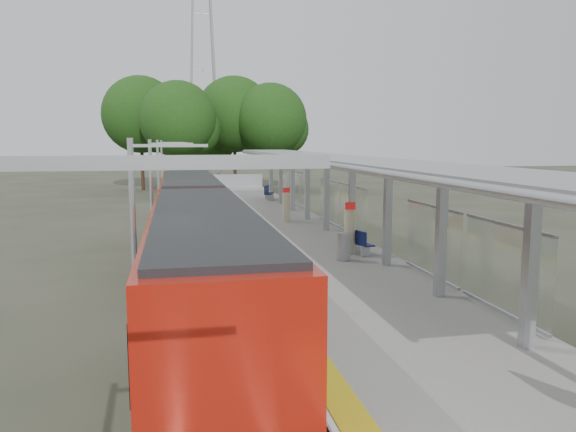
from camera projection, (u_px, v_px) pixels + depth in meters
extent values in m
cube|color=#59544C|center=(191.00, 245.00, 28.18)|extent=(3.00, 70.00, 0.24)
cube|color=gray|center=(279.00, 235.00, 29.01)|extent=(6.00, 50.00, 1.00)
cube|color=gold|center=(229.00, 227.00, 28.45)|extent=(0.60, 50.00, 0.02)
cube|color=#9EA0A5|center=(231.00, 181.00, 53.11)|extent=(6.00, 0.10, 1.20)
cube|color=black|center=(206.00, 326.00, 14.29)|extent=(2.50, 13.50, 0.70)
cube|color=#9F160B|center=(205.00, 264.00, 14.08)|extent=(2.65, 13.50, 2.50)
cube|color=black|center=(205.00, 262.00, 14.07)|extent=(2.72, 12.96, 1.20)
cube|color=black|center=(204.00, 213.00, 13.90)|extent=(2.40, 12.82, 0.15)
cube|color=#0B5074|center=(259.00, 268.00, 14.36)|extent=(0.04, 1.30, 2.00)
cylinder|color=black|center=(222.00, 429.00, 9.74)|extent=(2.20, 0.70, 0.70)
cube|color=black|center=(190.00, 235.00, 27.99)|extent=(2.50, 13.50, 0.70)
cube|color=#9F160B|center=(190.00, 203.00, 27.78)|extent=(2.65, 13.50, 2.50)
cube|color=black|center=(190.00, 202.00, 27.77)|extent=(2.72, 12.96, 1.20)
cube|color=black|center=(189.00, 177.00, 27.60)|extent=(2.40, 12.82, 0.15)
cube|color=#0B5074|center=(217.00, 206.00, 28.06)|extent=(0.04, 1.30, 2.00)
cylinder|color=black|center=(194.00, 261.00, 23.44)|extent=(2.20, 0.70, 0.70)
cube|color=black|center=(195.00, 231.00, 20.96)|extent=(2.30, 0.80, 2.40)
cube|color=#9EA0A5|center=(530.00, 266.00, 11.62)|extent=(0.25, 0.25, 3.50)
cube|color=#9EA0A5|center=(441.00, 235.00, 15.50)|extent=(0.25, 0.25, 3.50)
cube|color=#9EA0A5|center=(388.00, 216.00, 19.39)|extent=(0.25, 0.25, 3.50)
cube|color=#9EA0A5|center=(352.00, 203.00, 23.28)|extent=(0.25, 0.25, 3.50)
cube|color=#9EA0A5|center=(327.00, 194.00, 27.16)|extent=(0.25, 0.25, 3.50)
cube|color=#9EA0A5|center=(307.00, 188.00, 31.05)|extent=(0.25, 0.25, 3.50)
cube|color=#9EA0A5|center=(293.00, 183.00, 34.94)|extent=(0.25, 0.25, 3.50)
cube|color=#9EA0A5|center=(281.00, 178.00, 38.82)|extent=(0.25, 0.25, 3.50)
cube|color=#9EA0A5|center=(271.00, 175.00, 42.71)|extent=(0.25, 0.25, 3.50)
cube|color=gray|center=(330.00, 158.00, 24.90)|extent=(3.20, 38.00, 0.16)
cylinder|color=#9EA0A5|center=(296.00, 160.00, 24.61)|extent=(0.24, 38.00, 0.24)
cube|color=silver|center=(504.00, 269.00, 13.77)|extent=(0.05, 3.70, 2.20)
cube|color=silver|center=(432.00, 241.00, 17.66)|extent=(0.05, 3.70, 2.20)
cube|color=silver|center=(353.00, 210.00, 25.43)|extent=(0.05, 3.70, 2.20)
cube|color=silver|center=(329.00, 201.00, 29.32)|extent=(0.05, 3.70, 2.20)
cube|color=silver|center=(297.00, 189.00, 37.09)|extent=(0.05, 3.70, 2.20)
cube|color=silver|center=(285.00, 184.00, 40.98)|extent=(0.05, 3.70, 2.20)
cylinder|color=#382316|center=(142.00, 165.00, 60.99)|extent=(0.36, 0.36, 5.44)
sphere|color=#214E16|center=(141.00, 114.00, 60.27)|extent=(8.27, 8.27, 8.27)
cylinder|color=#382316|center=(179.00, 170.00, 56.07)|extent=(0.36, 0.36, 4.98)
sphere|color=#214E16|center=(178.00, 119.00, 55.41)|extent=(7.57, 7.57, 7.57)
cylinder|color=#382316|center=(207.00, 170.00, 63.79)|extent=(0.36, 0.36, 4.10)
sphere|color=#214E16|center=(206.00, 134.00, 63.25)|extent=(6.23, 6.23, 6.23)
cylinder|color=#382316|center=(235.00, 164.00, 62.28)|extent=(0.36, 0.36, 5.49)
sphere|color=#214E16|center=(234.00, 114.00, 61.55)|extent=(8.34, 8.34, 8.34)
cylinder|color=#382316|center=(271.00, 167.00, 60.38)|extent=(0.36, 0.36, 5.07)
sphere|color=#214E16|center=(271.00, 119.00, 59.71)|extent=(7.71, 7.71, 7.71)
cube|color=#9EA0A5|center=(152.00, 163.00, 3.06)|extent=(2.00, 0.08, 0.08)
cylinder|color=#9EA0A5|center=(134.00, 241.00, 14.86)|extent=(0.16, 0.16, 5.40)
cube|color=#9EA0A5|center=(169.00, 146.00, 14.72)|extent=(2.00, 0.08, 0.08)
cylinder|color=#9EA0A5|center=(151.00, 197.00, 26.52)|extent=(0.16, 0.16, 5.40)
cube|color=#9EA0A5|center=(172.00, 144.00, 26.38)|extent=(2.00, 0.08, 0.08)
cylinder|color=#9EA0A5|center=(158.00, 180.00, 38.18)|extent=(0.16, 0.16, 5.40)
cube|color=#9EA0A5|center=(172.00, 143.00, 38.04)|extent=(2.00, 0.08, 0.08)
cylinder|color=#9EA0A5|center=(162.00, 171.00, 49.84)|extent=(0.16, 0.16, 5.40)
cube|color=#9EA0A5|center=(173.00, 142.00, 49.70)|extent=(2.00, 0.08, 0.08)
cube|color=#101953|center=(361.00, 243.00, 21.56)|extent=(0.73, 1.44, 0.06)
cube|color=#101953|center=(356.00, 236.00, 21.49)|extent=(0.38, 1.36, 0.51)
cube|color=#9EA0A5|center=(365.00, 252.00, 21.05)|extent=(0.37, 0.14, 0.41)
cube|color=#9EA0A5|center=(356.00, 246.00, 22.13)|extent=(0.37, 0.14, 0.41)
cube|color=#101953|center=(269.00, 194.00, 41.39)|extent=(0.98, 1.64, 0.06)
cube|color=#101953|center=(267.00, 189.00, 41.31)|extent=(0.59, 1.50, 0.58)
cube|color=#9EA0A5|center=(271.00, 198.00, 40.81)|extent=(0.42, 0.20, 0.46)
cube|color=#9EA0A5|center=(268.00, 196.00, 42.04)|extent=(0.42, 0.20, 0.46)
cylinder|color=beige|center=(350.00, 232.00, 21.57)|extent=(0.45, 0.45, 1.69)
cube|color=red|center=(350.00, 206.00, 21.43)|extent=(0.40, 0.09, 0.28)
cylinder|color=beige|center=(286.00, 207.00, 30.14)|extent=(0.42, 0.42, 1.56)
cube|color=red|center=(286.00, 190.00, 30.01)|extent=(0.37, 0.07, 0.26)
cylinder|color=#9EA0A5|center=(344.00, 247.00, 20.37)|extent=(0.60, 0.60, 1.01)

